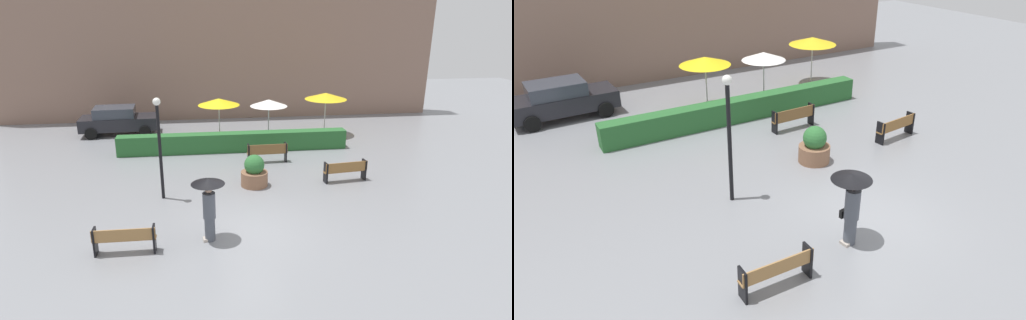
# 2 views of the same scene
# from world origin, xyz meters

# --- Properties ---
(ground_plane) EXTENTS (60.00, 60.00, 0.00)m
(ground_plane) POSITION_xyz_m (0.00, 0.00, 0.00)
(ground_plane) COLOR gray
(bench_near_left) EXTENTS (1.79, 0.38, 0.82)m
(bench_near_left) POSITION_xyz_m (-3.54, -0.93, 0.49)
(bench_near_left) COLOR #9E7242
(bench_near_left) RESTS_ON ground
(bench_far_right) EXTENTS (1.84, 0.56, 0.85)m
(bench_far_right) POSITION_xyz_m (4.57, 3.72, 0.50)
(bench_far_right) COLOR olive
(bench_far_right) RESTS_ON ground
(bench_back_row) EXTENTS (1.87, 0.41, 0.89)m
(bench_back_row) POSITION_xyz_m (1.76, 6.47, 0.52)
(bench_back_row) COLOR brown
(bench_back_row) RESTS_ON ground
(pedestrian_with_umbrella) EXTENTS (1.02, 1.02, 1.97)m
(pedestrian_with_umbrella) POSITION_xyz_m (-1.09, -0.41, 1.31)
(pedestrian_with_umbrella) COLOR #4C515B
(pedestrian_with_umbrella) RESTS_ON ground
(planter_pot) EXTENTS (1.08, 1.08, 1.29)m
(planter_pot) POSITION_xyz_m (0.81, 3.75, 0.55)
(planter_pot) COLOR brown
(planter_pot) RESTS_ON ground
(lamp_post) EXTENTS (0.28, 0.28, 3.80)m
(lamp_post) POSITION_xyz_m (-2.73, 2.95, 2.34)
(lamp_post) COLOR black
(lamp_post) RESTS_ON ground
(patio_umbrella_yellow) EXTENTS (2.20, 2.20, 2.30)m
(patio_umbrella_yellow) POSITION_xyz_m (-0.24, 10.34, 2.12)
(patio_umbrella_yellow) COLOR silver
(patio_umbrella_yellow) RESTS_ON ground
(patio_umbrella_white) EXTENTS (1.96, 1.96, 2.28)m
(patio_umbrella_white) POSITION_xyz_m (2.34, 9.84, 2.10)
(patio_umbrella_white) COLOR silver
(patio_umbrella_white) RESTS_ON ground
(patio_umbrella_yellow_far) EXTENTS (2.32, 2.32, 2.36)m
(patio_umbrella_yellow_far) POSITION_xyz_m (5.71, 10.88, 2.18)
(patio_umbrella_yellow_far) COLOR silver
(patio_umbrella_yellow_far) RESTS_ON ground
(hedge_strip) EXTENTS (11.32, 0.70, 0.94)m
(hedge_strip) POSITION_xyz_m (0.38, 8.40, 0.47)
(hedge_strip) COLOR #28602D
(hedge_strip) RESTS_ON ground
(building_facade) EXTENTS (28.00, 1.20, 8.50)m
(building_facade) POSITION_xyz_m (0.00, 16.00, 4.25)
(building_facade) COLOR #846656
(building_facade) RESTS_ON ground
(parked_car) EXTENTS (4.29, 2.15, 1.57)m
(parked_car) POSITION_xyz_m (-5.84, 12.40, 0.82)
(parked_car) COLOR black
(parked_car) RESTS_ON ground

